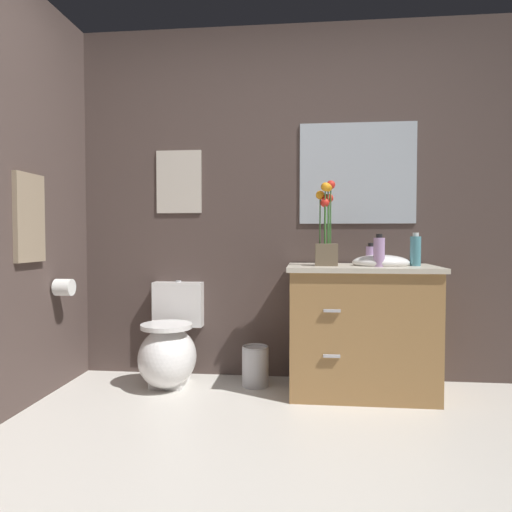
# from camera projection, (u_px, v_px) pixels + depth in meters

# --- Properties ---
(wall_back) EXTENTS (4.55, 0.05, 2.50)m
(wall_back) POSITION_uv_depth(u_px,v_px,m) (311.00, 203.00, 3.37)
(wall_back) COLOR #4C3D38
(wall_back) RESTS_ON ground_plane
(toilet) EXTENTS (0.38, 0.59, 0.69)m
(toilet) POSITION_uv_depth(u_px,v_px,m) (169.00, 349.00, 3.22)
(toilet) COLOR white
(toilet) RESTS_ON ground_plane
(vanity_cabinet) EXTENTS (0.94, 0.56, 1.00)m
(vanity_cabinet) POSITION_uv_depth(u_px,v_px,m) (361.00, 328.00, 3.05)
(vanity_cabinet) COLOR #9E7242
(vanity_cabinet) RESTS_ON ground_plane
(flower_vase) EXTENTS (0.14, 0.14, 0.54)m
(flower_vase) POSITION_uv_depth(u_px,v_px,m) (326.00, 235.00, 3.02)
(flower_vase) COLOR brown
(flower_vase) RESTS_ON vanity_cabinet
(soap_bottle) EXTENTS (0.07, 0.07, 0.20)m
(soap_bottle) POSITION_uv_depth(u_px,v_px,m) (379.00, 252.00, 2.92)
(soap_bottle) COLOR #B28CBF
(soap_bottle) RESTS_ON vanity_cabinet
(lotion_bottle) EXTENTS (0.06, 0.06, 0.14)m
(lotion_bottle) POSITION_uv_depth(u_px,v_px,m) (371.00, 255.00, 3.10)
(lotion_bottle) COLOR #B28CBF
(lotion_bottle) RESTS_ON vanity_cabinet
(hand_wash_bottle) EXTENTS (0.07, 0.07, 0.21)m
(hand_wash_bottle) POSITION_uv_depth(u_px,v_px,m) (415.00, 251.00, 2.99)
(hand_wash_bottle) COLOR teal
(hand_wash_bottle) RESTS_ON vanity_cabinet
(trash_bin) EXTENTS (0.18, 0.18, 0.27)m
(trash_bin) POSITION_uv_depth(u_px,v_px,m) (255.00, 366.00, 3.20)
(trash_bin) COLOR #B7B7BC
(trash_bin) RESTS_ON ground_plane
(wall_poster) EXTENTS (0.33, 0.01, 0.45)m
(wall_poster) POSITION_uv_depth(u_px,v_px,m) (179.00, 182.00, 3.43)
(wall_poster) COLOR beige
(wall_mirror) EXTENTS (0.80, 0.01, 0.70)m
(wall_mirror) POSITION_uv_depth(u_px,v_px,m) (357.00, 173.00, 3.30)
(wall_mirror) COLOR #B2BCC6
(hanging_towel) EXTENTS (0.03, 0.28, 0.52)m
(hanging_towel) POSITION_uv_depth(u_px,v_px,m) (29.00, 218.00, 2.78)
(hanging_towel) COLOR gray
(toilet_paper_roll) EXTENTS (0.11, 0.11, 0.11)m
(toilet_paper_roll) POSITION_uv_depth(u_px,v_px,m) (64.00, 287.00, 3.07)
(toilet_paper_roll) COLOR white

